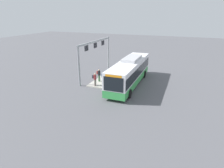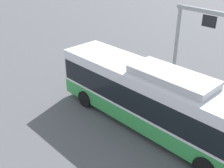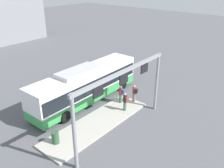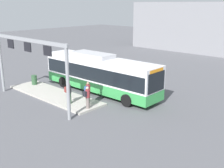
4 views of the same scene
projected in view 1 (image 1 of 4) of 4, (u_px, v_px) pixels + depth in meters
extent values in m
plane|color=#56565B|center=(129.00, 84.00, 25.24)|extent=(120.00, 120.00, 0.00)
cube|color=#B2ADA3|center=(111.00, 76.00, 28.30)|extent=(10.00, 2.80, 0.16)
cube|color=green|center=(129.00, 79.00, 24.97)|extent=(11.80, 2.67, 0.85)
cube|color=white|center=(130.00, 69.00, 24.49)|extent=(11.80, 2.67, 1.90)
cube|color=black|center=(130.00, 70.00, 24.56)|extent=(11.56, 2.70, 1.20)
cube|color=black|center=(113.00, 84.00, 19.36)|extent=(0.07, 2.13, 1.50)
cube|color=#B7B7BC|center=(132.00, 58.00, 24.87)|extent=(4.14, 1.81, 0.36)
cube|color=orange|center=(114.00, 76.00, 19.13)|extent=(0.14, 1.75, 0.28)
cylinder|color=black|center=(129.00, 94.00, 21.08)|extent=(1.00, 0.31, 1.00)
cylinder|color=black|center=(109.00, 91.00, 21.89)|extent=(1.00, 0.31, 1.00)
cylinder|color=black|center=(144.00, 74.00, 27.88)|extent=(1.00, 0.31, 1.00)
cylinder|color=black|center=(128.00, 72.00, 28.69)|extent=(1.00, 0.31, 1.00)
cylinder|color=slate|center=(95.00, 83.00, 24.17)|extent=(0.30, 0.30, 0.85)
cylinder|color=maroon|center=(95.00, 77.00, 23.92)|extent=(0.37, 0.37, 0.60)
sphere|color=tan|center=(95.00, 74.00, 23.77)|extent=(0.22, 0.22, 0.22)
cube|color=#26262D|center=(93.00, 77.00, 24.02)|extent=(0.29, 0.20, 0.40)
cylinder|color=#476B4C|center=(104.00, 81.00, 24.64)|extent=(0.35, 0.35, 0.85)
cylinder|color=maroon|center=(104.00, 76.00, 24.39)|extent=(0.42, 0.42, 0.60)
sphere|color=#9E755B|center=(104.00, 73.00, 24.25)|extent=(0.22, 0.22, 0.22)
cube|color=#335993|center=(102.00, 76.00, 24.40)|extent=(0.32, 0.25, 0.40)
cylinder|color=#476B4C|center=(99.00, 78.00, 25.82)|extent=(0.34, 0.34, 0.85)
cylinder|color=black|center=(99.00, 73.00, 25.57)|extent=(0.41, 0.41, 0.60)
sphere|color=tan|center=(99.00, 70.00, 25.43)|extent=(0.22, 0.22, 0.22)
cube|color=maroon|center=(98.00, 73.00, 25.70)|extent=(0.31, 0.24, 0.40)
cylinder|color=gray|center=(108.00, 53.00, 32.06)|extent=(0.24, 0.24, 5.20)
cylinder|color=gray|center=(79.00, 66.00, 23.88)|extent=(0.24, 0.24, 5.20)
cube|color=gray|center=(95.00, 41.00, 27.12)|extent=(9.79, 0.20, 0.24)
cube|color=black|center=(103.00, 43.00, 29.56)|extent=(0.90, 0.08, 0.70)
cube|color=black|center=(95.00, 45.00, 27.31)|extent=(0.90, 0.08, 0.70)
cube|color=black|center=(86.00, 48.00, 25.06)|extent=(0.90, 0.08, 0.70)
cylinder|color=#2D5133|center=(123.00, 67.00, 31.26)|extent=(0.52, 0.52, 0.90)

